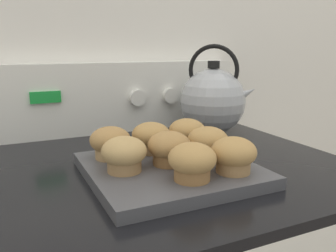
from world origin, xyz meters
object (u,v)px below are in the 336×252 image
Objects in this scene: muffin_r1_c1 at (169,148)px; muffin_r2_c0 at (110,142)px; muffin_r2_c2 at (187,133)px; muffin_r2_c1 at (150,137)px; muffin_r1_c2 at (208,143)px; muffin_r0_c2 at (234,155)px; muffin_r0_c1 at (191,162)px; muffin_r1_c0 at (124,154)px; muffin_pan at (167,170)px; tea_kettle at (213,100)px.

muffin_r1_c1 and muffin_r2_c0 have the same top height.
muffin_r1_c1 is 1.00× the size of muffin_r2_c2.
muffin_r2_c1 is at bearing 2.19° from muffin_r2_c0.
muffin_r2_c0 is at bearing 154.48° from muffin_r1_c2.
muffin_r0_c2 and muffin_r1_c1 have the same top height.
muffin_r1_c0 is (-0.09, 0.09, 0.00)m from muffin_r0_c1.
muffin_r1_c1 is at bearing 0.93° from muffin_r1_c0.
muffin_r2_c0 is at bearing 135.31° from muffin_pan.
muffin_r1_c0 reaches higher than muffin_pan.
muffin_r1_c1 is at bearing -178.97° from muffin_r1_c2.
muffin_r0_c2 is at bearing -44.87° from muffin_r2_c0.
muffin_r0_c1 and muffin_r1_c1 have the same top height.
muffin_r1_c0 is 0.09m from muffin_r2_c0.
muffin_r0_c2 is at bearing -64.07° from muffin_r2_c1.
muffin_r1_c0 is 1.00× the size of muffin_r1_c1.
muffin_r1_c2 is 0.12m from muffin_r2_c1.
muffin_r2_c1 is (-0.00, 0.09, 0.00)m from muffin_r1_c1.
muffin_r0_c2 is at bearing -45.85° from muffin_r1_c1.
muffin_pan is 3.72× the size of muffin_r1_c0.
muffin_r1_c0 is 0.20m from muffin_r2_c2.
muffin_r1_c0 is 0.42m from tea_kettle.
muffin_r1_c2 is 1.00× the size of muffin_r2_c2.
muffin_r1_c2 is at bearing -44.92° from muffin_r2_c1.
muffin_pan is at bearing 134.96° from muffin_r0_c2.
tea_kettle reaches higher than muffin_r2_c1.
muffin_r0_c2 and muffin_r2_c0 have the same top height.
muffin_r1_c1 reaches higher than muffin_pan.
muffin_r1_c1 and muffin_r1_c2 have the same top height.
muffin_r2_c2 is 0.23m from tea_kettle.
muffin_pan is 0.04m from muffin_r1_c1.
muffin_r1_c0 is at bearing -178.70° from muffin_pan.
muffin_r1_c0 is 1.00× the size of muffin_r2_c0.
muffin_r2_c0 is (-0.09, 0.08, 0.00)m from muffin_r1_c1.
tea_kettle is (0.34, 0.16, 0.04)m from muffin_r2_c0.
muffin_r2_c1 is 0.33× the size of tea_kettle.
muffin_r1_c0 is 1.00× the size of muffin_r2_c1.
muffin_pan is at bearing 1.30° from muffin_r1_c0.
muffin_r0_c2 is 0.09m from muffin_r1_c2.
muffin_r2_c2 is (0.17, 0.09, 0.00)m from muffin_r1_c0.
muffin_r2_c1 is 0.30m from tea_kettle.
muffin_r0_c2 is (0.09, -0.09, 0.04)m from muffin_pan.
muffin_pan is 0.13m from muffin_r0_c2.
muffin_r1_c2 is (0.17, 0.00, 0.00)m from muffin_r1_c0.
muffin_r1_c0 is at bearing 134.80° from muffin_r0_c1.
muffin_r1_c1 is at bearing -135.52° from tea_kettle.
muffin_r0_c1 is 1.00× the size of muffin_r2_c1.
muffin_r2_c1 is (-0.09, 0.09, 0.00)m from muffin_r1_c2.
muffin_pan is 0.09m from muffin_r1_c0.
muffin_pan is at bearing 91.11° from muffin_r0_c1.
muffin_r2_c1 is at bearing 88.48° from muffin_pan.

